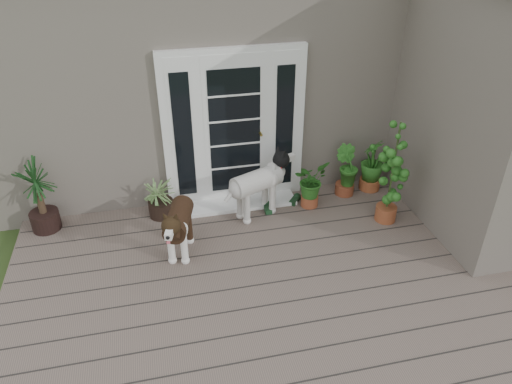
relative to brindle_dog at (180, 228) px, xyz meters
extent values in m
cube|color=#6B5B4C|center=(1.08, -1.11, -0.42)|extent=(6.20, 4.60, 0.12)
cube|color=#665E54|center=(1.08, 3.14, 1.07)|extent=(7.40, 4.00, 3.10)
cube|color=#665E54|center=(3.98, -0.01, 1.07)|extent=(1.60, 2.40, 3.10)
cube|color=white|center=(0.88, 1.09, 0.72)|extent=(1.90, 0.14, 2.15)
cube|color=white|center=(0.88, 0.89, -0.33)|extent=(1.60, 0.40, 0.05)
imported|color=#1A5D20|center=(1.85, 0.65, -0.06)|extent=(0.65, 0.65, 0.59)
imported|color=#1B4F16|center=(2.44, 0.84, -0.09)|extent=(0.51, 0.51, 0.54)
imported|color=#185017|center=(2.86, 0.89, -0.04)|extent=(0.57, 0.57, 0.64)
camera|label=1|loc=(-0.15, -4.70, 3.33)|focal=33.74mm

